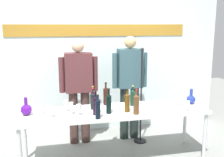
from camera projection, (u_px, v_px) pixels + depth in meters
back_wall at (99, 47)px, 4.74m from camera, size 4.45×0.11×3.00m
display_table at (114, 114)px, 3.71m from camera, size 2.58×0.69×0.73m
decanter_blue_left at (26, 109)px, 3.49m from camera, size 0.14×0.14×0.24m
decanter_blue_right at (191, 99)px, 3.98m from camera, size 0.13×0.13×0.23m
presenter_left at (79, 85)px, 4.23m from camera, size 0.61×0.22×1.66m
presenter_right at (130, 82)px, 4.40m from camera, size 0.58×0.22×1.71m
wine_bottle_0 at (98, 108)px, 3.34m from camera, size 0.06×0.06×0.31m
wine_bottle_1 at (93, 100)px, 3.72m from camera, size 0.07×0.07×0.30m
wine_bottle_2 at (93, 98)px, 3.82m from camera, size 0.06×0.06×0.31m
wine_bottle_3 at (136, 104)px, 3.51m from camera, size 0.08×0.08×0.34m
wine_bottle_4 at (127, 102)px, 3.61m from camera, size 0.07×0.07×0.31m
wine_bottle_5 at (96, 105)px, 3.49m from camera, size 0.07×0.07×0.32m
wine_bottle_6 at (109, 103)px, 3.54m from camera, size 0.07×0.07×0.34m
wine_bottle_7 at (106, 95)px, 3.93m from camera, size 0.07×0.07×0.33m
wine_bottle_8 at (133, 97)px, 3.89m from camera, size 0.07×0.07×0.30m
wine_glass_left_0 at (66, 104)px, 3.61m from camera, size 0.06×0.06×0.16m
wine_glass_left_1 at (79, 107)px, 3.47m from camera, size 0.06×0.06×0.15m
wine_glass_left_2 at (50, 110)px, 3.38m from camera, size 0.07×0.07×0.15m
wine_glass_left_3 at (41, 107)px, 3.52m from camera, size 0.07×0.07×0.14m
wine_glass_left_4 at (71, 106)px, 3.49m from camera, size 0.06×0.06×0.17m
wine_glass_right_0 at (156, 106)px, 3.52m from camera, size 0.06×0.06×0.15m
wine_glass_right_1 at (170, 96)px, 4.07m from camera, size 0.06×0.06×0.13m
wine_glass_right_2 at (179, 98)px, 3.88m from camera, size 0.07×0.07×0.17m
wine_glass_right_3 at (188, 104)px, 3.63m from camera, size 0.06×0.06×0.14m
microphone_stand at (141, 111)px, 4.33m from camera, size 0.20×0.20×1.54m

